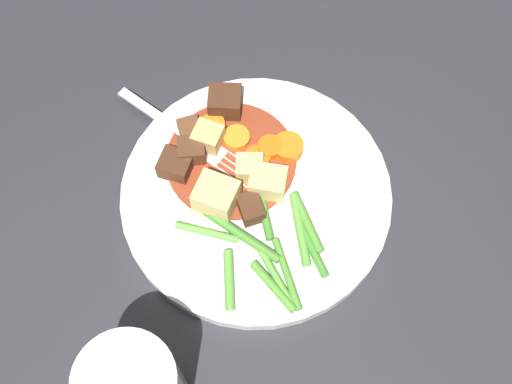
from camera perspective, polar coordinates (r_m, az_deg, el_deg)
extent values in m
plane|color=#2D2D33|center=(0.67, 0.00, -0.52)|extent=(3.00, 3.00, 0.00)
cylinder|color=white|center=(0.67, 0.00, -0.26)|extent=(0.26, 0.26, 0.01)
cylinder|color=#93381E|center=(0.67, -2.10, 2.73)|extent=(0.13, 0.13, 0.00)
cylinder|color=orange|center=(0.67, 0.10, 2.80)|extent=(0.03, 0.03, 0.01)
cylinder|color=orange|center=(0.68, 2.69, 3.74)|extent=(0.04, 0.04, 0.01)
cylinder|color=orange|center=(0.68, -1.89, 4.45)|extent=(0.03, 0.03, 0.01)
cylinder|color=orange|center=(0.67, 1.17, 3.68)|extent=(0.03, 0.03, 0.01)
cylinder|color=orange|center=(0.69, -3.62, 5.52)|extent=(0.03, 0.03, 0.01)
cube|color=#E5CC7A|center=(0.66, -0.24, 2.01)|extent=(0.03, 0.03, 0.03)
cube|color=#E5CC7A|center=(0.64, -3.21, -0.76)|extent=(0.05, 0.05, 0.03)
cube|color=#E5CC7A|center=(0.65, 1.13, 0.42)|extent=(0.04, 0.04, 0.03)
cube|color=#DBBC6B|center=(0.67, -4.03, 4.54)|extent=(0.04, 0.04, 0.03)
cube|color=#4C2B19|center=(0.69, -2.90, 7.40)|extent=(0.04, 0.04, 0.03)
cube|color=#56331E|center=(0.67, -5.41, 3.43)|extent=(0.03, 0.03, 0.02)
cube|color=brown|center=(0.68, -5.53, 5.10)|extent=(0.02, 0.02, 0.02)
cube|color=#4C2B19|center=(0.64, -0.44, -1.37)|extent=(0.03, 0.02, 0.02)
cube|color=#4C2B19|center=(0.67, -6.72, 2.25)|extent=(0.04, 0.04, 0.02)
cylinder|color=#4C8E33|center=(0.64, 4.70, -4.70)|extent=(0.06, 0.01, 0.01)
cylinder|color=#66AD42|center=(0.64, 3.71, -3.17)|extent=(0.07, 0.02, 0.01)
cylinder|color=#599E38|center=(0.63, 2.77, -6.81)|extent=(0.07, 0.01, 0.01)
cylinder|color=#4C8E33|center=(0.65, 0.68, -1.67)|extent=(0.06, 0.02, 0.01)
cylinder|color=#599E38|center=(0.62, 1.48, -7.92)|extent=(0.06, 0.03, 0.01)
cylinder|color=#4C8E33|center=(0.64, -1.18, -3.64)|extent=(0.07, 0.06, 0.01)
cylinder|color=#599E38|center=(0.64, 4.30, -2.54)|extent=(0.06, 0.01, 0.01)
cylinder|color=#66AD42|center=(0.64, -4.14, -3.36)|extent=(0.04, 0.05, 0.01)
cylinder|color=#66AD42|center=(0.62, -2.26, -7.35)|extent=(0.06, 0.02, 0.01)
cylinder|color=#66AD42|center=(0.63, 1.53, -6.84)|extent=(0.06, 0.02, 0.01)
cube|color=silver|center=(0.70, -7.74, 5.98)|extent=(0.10, 0.07, 0.00)
cube|color=silver|center=(0.68, -3.47, 3.11)|extent=(0.03, 0.03, 0.00)
cylinder|color=silver|center=(0.67, -1.95, 1.16)|extent=(0.04, 0.03, 0.00)
cylinder|color=silver|center=(0.67, -1.62, 1.55)|extent=(0.04, 0.03, 0.00)
cylinder|color=silver|center=(0.67, -1.29, 1.93)|extent=(0.04, 0.03, 0.00)
cylinder|color=silver|center=(0.67, -0.97, 2.32)|extent=(0.04, 0.03, 0.00)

